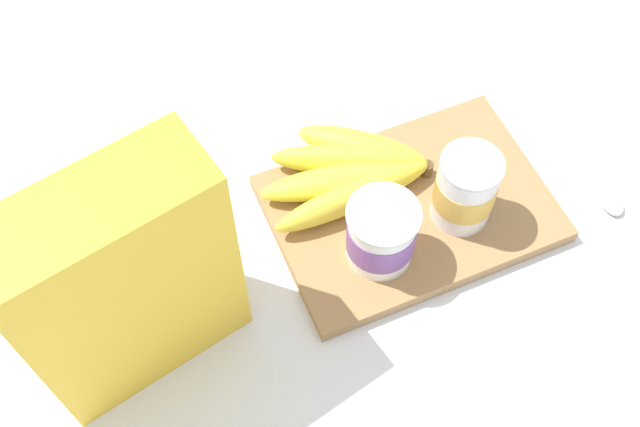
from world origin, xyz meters
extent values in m
plane|color=white|center=(0.00, 0.00, 0.00)|extent=(2.40, 2.40, 0.00)
cube|color=#A37A4C|center=(0.00, 0.00, 0.01)|extent=(0.30, 0.21, 0.02)
cube|color=yellow|center=(0.31, 0.04, 0.13)|extent=(0.21, 0.12, 0.27)
cylinder|color=white|center=(-0.04, 0.03, 0.06)|extent=(0.06, 0.06, 0.09)
cylinder|color=gold|center=(-0.04, 0.03, 0.06)|extent=(0.07, 0.07, 0.04)
cylinder|color=silver|center=(-0.04, 0.03, 0.11)|extent=(0.07, 0.07, 0.00)
cylinder|color=white|center=(0.06, 0.04, 0.06)|extent=(0.07, 0.07, 0.08)
cylinder|color=#7A4C99|center=(0.06, 0.04, 0.06)|extent=(0.07, 0.07, 0.04)
cylinder|color=silver|center=(0.06, 0.04, 0.10)|extent=(0.08, 0.08, 0.00)
ellipsoid|color=yellow|center=(0.02, -0.08, 0.04)|extent=(0.14, 0.13, 0.04)
ellipsoid|color=yellow|center=(0.04, -0.07, 0.04)|extent=(0.17, 0.11, 0.04)
ellipsoid|color=yellow|center=(0.06, -0.05, 0.04)|extent=(0.19, 0.08, 0.03)
ellipsoid|color=yellow|center=(0.06, -0.02, 0.04)|extent=(0.19, 0.04, 0.04)
cylinder|color=brown|center=(-0.03, -0.03, 0.03)|extent=(0.01, 0.01, 0.02)
cylinder|color=silver|center=(-0.22, 0.02, 0.00)|extent=(0.02, 0.11, 0.01)
ellipsoid|color=silver|center=(-0.22, 0.08, 0.01)|extent=(0.03, 0.04, 0.01)
camera|label=1|loc=(0.28, 0.39, 0.76)|focal=44.19mm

